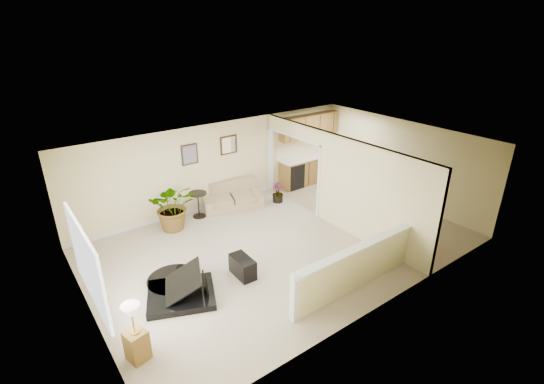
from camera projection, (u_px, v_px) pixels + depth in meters
floor at (282, 244)px, 9.88m from camera, size 9.00×9.00×0.00m
back_wall at (220, 164)px, 11.59m from camera, size 9.00×0.04×2.50m
front_wall at (384, 253)px, 7.17m from camera, size 9.00×0.04×2.50m
left_wall at (81, 261)px, 6.93m from camera, size 0.04×6.00×2.50m
right_wall at (401, 161)px, 11.83m from camera, size 0.04×6.00×2.50m
ceiling at (283, 148)px, 8.88m from camera, size 9.00×6.00×0.04m
kitchen_vinyl at (366, 210)px, 11.59m from camera, size 2.70×6.00×0.01m
interior_partition at (330, 180)px, 10.56m from camera, size 0.18×5.99×2.50m
pony_half_wall at (354, 268)px, 8.02m from camera, size 3.42×0.22×1.00m
left_window at (87, 264)px, 6.49m from camera, size 0.05×2.15×1.45m
wall_art_left at (190, 154)px, 10.85m from camera, size 0.48×0.04×0.58m
wall_mirror at (229, 145)px, 11.51m from camera, size 0.55×0.04×0.55m
kitchen_cabinets at (307, 158)px, 13.28m from camera, size 2.36×0.65×2.33m
piano at (175, 274)px, 7.82m from camera, size 1.87×1.83×1.24m
piano_bench at (243, 267)px, 8.56m from camera, size 0.35×0.67×0.44m
loveseat at (231, 195)px, 11.71m from camera, size 2.00×1.46×0.98m
accent_table at (198, 202)px, 11.06m from camera, size 0.51×0.51×0.74m
palm_plant at (173, 206)px, 10.36m from camera, size 1.49×1.40×1.32m
small_plant at (278, 194)px, 12.07m from camera, size 0.44×0.44×0.61m
lamp_stand at (135, 336)px, 6.35m from camera, size 0.39×0.39×1.09m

